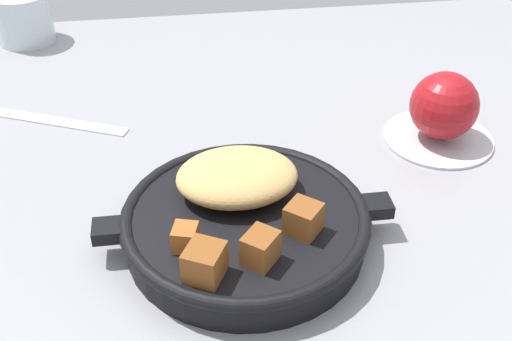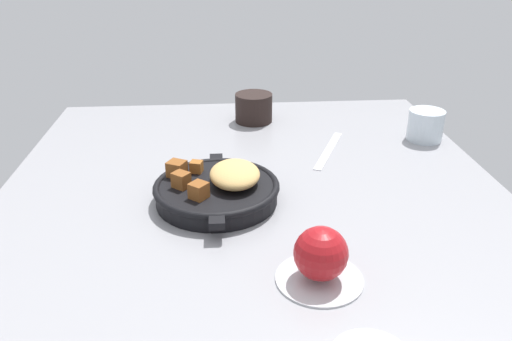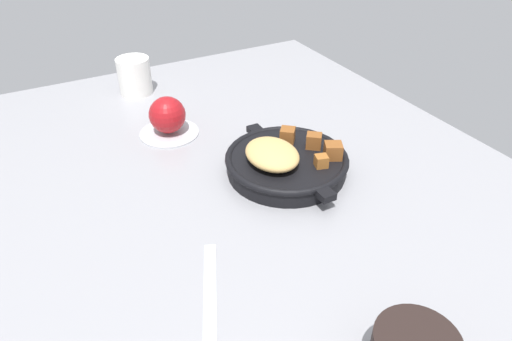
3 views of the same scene
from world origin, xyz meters
TOP-DOWN VIEW (x-y plane):
  - ground_plane at (0.00, 0.00)cm, footprint 111.82×90.01cm
  - cast_iron_skillet at (-2.52, -6.20)cm, footprint 25.57×21.30cm
  - saucer_plate at (20.12, 6.88)cm, footprint 11.67×11.67cm
  - red_apple at (20.12, 6.88)cm, footprint 7.15×7.15cm
  - butter_knife at (-22.61, 16.90)cm, footprint 19.52×9.81cm
  - ceramic_mug_white at (41.98, 6.98)cm, footprint 7.44×7.44cm

SIDE VIEW (x-z plane):
  - ground_plane at x=0.00cm, z-range -2.40..0.00cm
  - butter_knife at x=-22.61cm, z-range 0.00..0.36cm
  - saucer_plate at x=20.12cm, z-range 0.00..0.60cm
  - cast_iron_skillet at x=-2.52cm, z-range -0.83..5.66cm
  - ceramic_mug_white at x=41.98cm, z-range 0.00..8.26cm
  - red_apple at x=20.12cm, z-range 0.60..7.75cm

